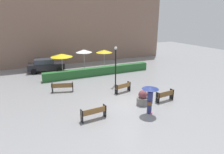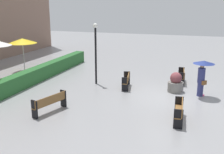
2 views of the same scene
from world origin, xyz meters
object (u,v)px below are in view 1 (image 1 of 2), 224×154
(bench_mid_center, at_px, (123,87))
(pedestrian_with_umbrella, at_px, (150,95))
(bench_near_left, at_px, (94,113))
(parked_car, at_px, (46,65))
(patio_umbrella_yellow, at_px, (61,55))
(patio_umbrella_white, at_px, (84,51))
(planter_pot, at_px, (143,99))
(lamp_post, at_px, (116,62))
(bench_far_left, at_px, (62,87))
(patio_umbrella_yellow_far, at_px, (104,51))
(bench_near_right, at_px, (165,95))

(bench_mid_center, distance_m, pedestrian_with_umbrella, 4.29)
(bench_near_left, distance_m, parked_car, 13.36)
(patio_umbrella_yellow, relative_size, patio_umbrella_white, 0.95)
(bench_mid_center, relative_size, patio_umbrella_white, 0.60)
(planter_pot, bearing_deg, lamp_post, 88.99)
(bench_mid_center, bearing_deg, parked_car, 118.01)
(bench_far_left, relative_size, patio_umbrella_white, 0.72)
(bench_far_left, distance_m, patio_umbrella_white, 7.47)
(parked_car, bearing_deg, patio_umbrella_yellow_far, -13.13)
(bench_near_right, relative_size, parked_car, 0.37)
(bench_far_left, bearing_deg, planter_pot, -45.99)
(bench_far_left, relative_size, patio_umbrella_yellow_far, 0.78)
(patio_umbrella_yellow_far, bearing_deg, bench_far_left, -137.03)
(bench_mid_center, distance_m, patio_umbrella_yellow, 8.47)
(pedestrian_with_umbrella, bearing_deg, patio_umbrella_white, 93.27)
(bench_near_left, relative_size, lamp_post, 0.47)
(parked_car, bearing_deg, bench_near_right, -60.21)
(pedestrian_with_umbrella, relative_size, patio_umbrella_yellow_far, 0.81)
(bench_near_right, height_order, parked_car, parked_car)
(bench_near_left, height_order, patio_umbrella_white, patio_umbrella_white)
(bench_near_right, bearing_deg, bench_mid_center, 125.17)
(planter_pot, bearing_deg, patio_umbrella_yellow_far, 82.41)
(lamp_post, xyz_separation_m, patio_umbrella_white, (-1.17, 6.36, 0.12))
(parked_car, bearing_deg, bench_near_left, -84.15)
(pedestrian_with_umbrella, height_order, lamp_post, lamp_post)
(lamp_post, height_order, patio_umbrella_white, lamp_post)
(bench_far_left, distance_m, bench_near_right, 8.70)
(lamp_post, relative_size, parked_car, 0.85)
(patio_umbrella_white, distance_m, parked_car, 4.85)
(planter_pot, relative_size, lamp_post, 0.30)
(bench_far_left, xyz_separation_m, bench_near_right, (6.90, -5.30, -0.00))
(bench_near_right, bearing_deg, pedestrian_with_umbrella, -152.97)
(bench_far_left, bearing_deg, pedestrian_with_umbrella, -54.85)
(bench_far_left, relative_size, pedestrian_with_umbrella, 0.96)
(bench_near_right, xyz_separation_m, parked_car, (-7.38, 12.89, 0.32))
(bench_near_right, relative_size, bench_mid_center, 1.05)
(pedestrian_with_umbrella, bearing_deg, planter_pot, 75.02)
(bench_far_left, relative_size, bench_mid_center, 1.20)
(bench_far_left, bearing_deg, parked_car, 93.62)
(bench_near_right, distance_m, parked_car, 14.86)
(bench_far_left, bearing_deg, patio_umbrella_yellow_far, 42.97)
(patio_umbrella_yellow, distance_m, patio_umbrella_white, 3.04)
(patio_umbrella_white, bearing_deg, patio_umbrella_yellow_far, -2.88)
(pedestrian_with_umbrella, relative_size, lamp_post, 0.53)
(bench_far_left, relative_size, bench_near_left, 1.08)
(bench_near_left, relative_size, patio_umbrella_yellow_far, 0.72)
(pedestrian_with_umbrella, bearing_deg, bench_near_left, 167.88)
(bench_mid_center, bearing_deg, pedestrian_with_umbrella, -92.77)
(patio_umbrella_yellow_far, bearing_deg, bench_mid_center, -101.24)
(patio_umbrella_yellow, distance_m, patio_umbrella_yellow_far, 5.49)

